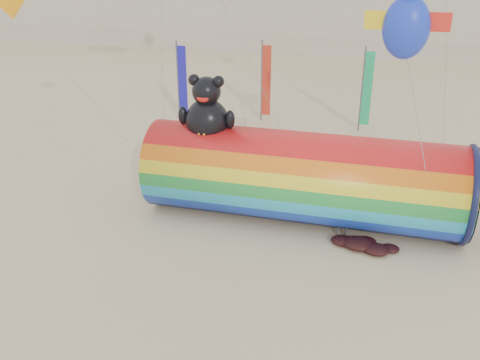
# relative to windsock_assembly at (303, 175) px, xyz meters

# --- Properties ---
(ground) EXTENTS (160.00, 160.00, 0.00)m
(ground) POSITION_rel_windsock_assembly_xyz_m (-2.64, -3.52, -2.00)
(ground) COLOR #CCB58C
(ground) RESTS_ON ground
(windsock_assembly) EXTENTS (13.07, 3.98, 6.02)m
(windsock_assembly) POSITION_rel_windsock_assembly_xyz_m (0.00, 0.00, 0.00)
(windsock_assembly) COLOR red
(windsock_assembly) RESTS_ON ground
(kite_handler) EXTENTS (0.72, 0.50, 1.88)m
(kite_handler) POSITION_rel_windsock_assembly_xyz_m (1.85, -1.01, -1.06)
(kite_handler) COLOR slate
(kite_handler) RESTS_ON ground
(fabric_bundle) EXTENTS (2.62, 1.35, 0.41)m
(fabric_bundle) POSITION_rel_windsock_assembly_xyz_m (2.74, -1.85, -1.83)
(fabric_bundle) COLOR #380C0A
(fabric_bundle) RESTS_ON ground
(festival_banners) EXTENTS (12.08, 1.69, 5.20)m
(festival_banners) POSITION_rel_windsock_assembly_xyz_m (-4.08, 12.14, 0.64)
(festival_banners) COLOR #59595E
(festival_banners) RESTS_ON ground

